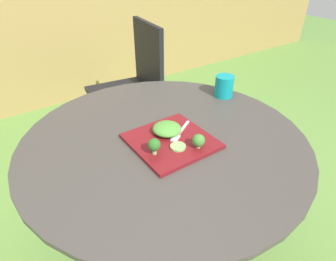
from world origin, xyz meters
The scene contains 11 objects.
ground_plane centered at (0.00, 0.00, 0.00)m, with size 12.00×12.00×0.00m, color #669342.
bamboo_fence centered at (0.00, 1.98, 0.74)m, with size 8.00×0.08×1.48m, color #9E7F47.
patio_table centered at (0.00, 0.00, 0.50)m, with size 1.07×1.07×0.70m.
patio_chair centered at (0.38, 0.92, 0.53)m, with size 0.49×0.49×0.90m.
salad_plate centered at (0.00, -0.04, 0.71)m, with size 0.28×0.28×0.01m, color maroon.
drinking_glass centered at (0.43, 0.13, 0.75)m, with size 0.09×0.09×0.10m.
fork centered at (0.05, -0.03, 0.72)m, with size 0.14×0.09×0.00m.
lettuce_mound centered at (0.01, 0.00, 0.73)m, with size 0.11×0.11×0.04m, color #519338.
broccoli_floret_0 centered at (0.05, -0.14, 0.74)m, with size 0.04×0.04×0.05m.
broccoli_floret_1 centered at (-0.10, -0.08, 0.75)m, with size 0.04×0.04×0.06m.
cucumber_slice_0 centered at (-0.01, -0.10, 0.72)m, with size 0.05×0.05×0.01m, color #8EB766.
Camera 1 is at (-0.50, -0.74, 1.31)m, focal length 30.60 mm.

